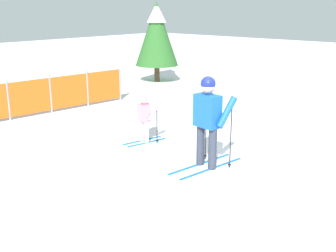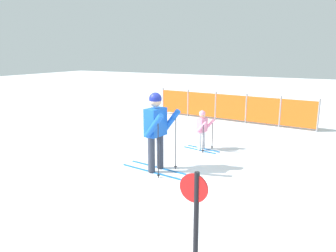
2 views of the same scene
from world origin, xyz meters
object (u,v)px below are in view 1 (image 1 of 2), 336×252
at_px(skier_adult, 208,114).
at_px(conifer_far, 157,32).
at_px(skier_child, 145,115).
at_px(safety_fence, 30,97).

xyz_separation_m(skier_adult, conifer_far, (6.28, 7.27, 0.93)).
distance_m(skier_child, conifer_far, 8.10).
distance_m(skier_child, safety_fence, 4.07).
bearing_deg(safety_fence, skier_adult, -87.84).
distance_m(skier_adult, conifer_far, 9.65).
distance_m(skier_adult, skier_child, 2.06).
bearing_deg(safety_fence, conifer_far, 10.86).
bearing_deg(conifer_far, skier_child, -138.63).
height_order(skier_adult, conifer_far, conifer_far).
height_order(safety_fence, conifer_far, conifer_far).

